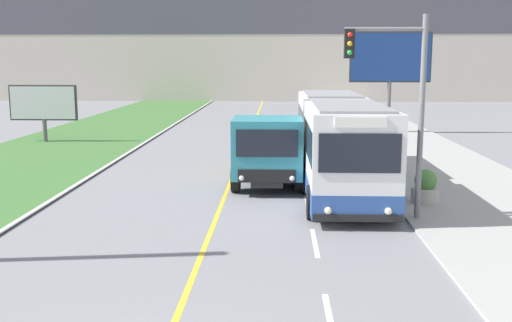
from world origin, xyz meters
TOP-DOWN VIEW (x-y plane):
  - apartment_block_background at (0.00, 63.52)m, footprint 80.00×8.04m
  - city_bus at (3.96, 14.85)m, footprint 2.63×12.17m
  - dump_truck at (1.43, 14.69)m, footprint 2.51×6.57m
  - car_distant at (4.21, 28.01)m, footprint 1.80×4.30m
  - traffic_light_mast at (5.15, 10.03)m, footprint 2.28×0.32m
  - billboard_large at (8.67, 30.80)m, footprint 5.01×0.24m
  - billboard_small at (-11.32, 26.05)m, footprint 3.78×0.24m
  - planter_round_near at (6.49, 11.96)m, footprint 0.89×0.89m
  - planter_round_second at (6.52, 17.11)m, footprint 0.92×0.92m

SIDE VIEW (x-z plane):
  - planter_round_near at x=6.49m, z-range 0.02..1.08m
  - planter_round_second at x=6.52m, z-range 0.01..1.12m
  - car_distant at x=4.21m, z-range -0.04..1.41m
  - dump_truck at x=1.43m, z-range 0.01..2.59m
  - city_bus at x=3.96m, z-range 0.03..3.24m
  - billboard_small at x=-11.32m, z-range 0.54..3.73m
  - traffic_light_mast at x=5.15m, z-range 0.80..6.61m
  - billboard_large at x=8.67m, z-range 1.43..7.70m
  - apartment_block_background at x=0.00m, z-range 0.00..20.89m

